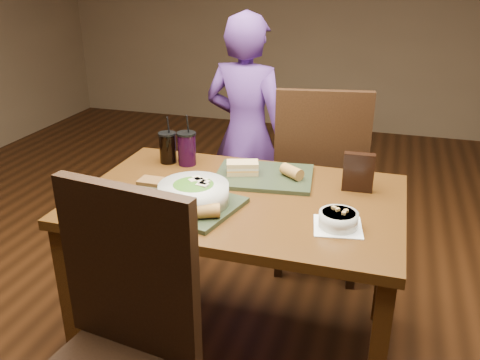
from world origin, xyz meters
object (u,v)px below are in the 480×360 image
(soup_bowl, at_px, (338,219))
(cup_berry, at_px, (187,148))
(diner, at_px, (246,136))
(chip_bag, at_px, (358,172))
(sandwich_near, at_px, (153,186))
(baguette_far, at_px, (292,172))
(dining_table, at_px, (240,216))
(chair_far, at_px, (323,175))
(salad_bowl, at_px, (194,192))
(cup_cola, at_px, (168,147))
(tray_far, at_px, (264,176))
(sandwich_far, at_px, (242,168))
(baguette_near, at_px, (205,211))
(tray_near, at_px, (183,203))
(chair_near, at_px, (116,348))

(soup_bowl, xyz_separation_m, cup_berry, (-0.75, 0.42, 0.05))
(diner, bearing_deg, chip_bag, 143.98)
(sandwich_near, distance_m, baguette_far, 0.59)
(dining_table, distance_m, chair_far, 0.74)
(chip_bag, bearing_deg, cup_berry, 172.01)
(dining_table, xyz_separation_m, salad_bowl, (-0.14, -0.15, 0.15))
(soup_bowl, xyz_separation_m, cup_cola, (-0.85, 0.42, 0.04))
(tray_far, relative_size, sandwich_far, 2.72)
(baguette_near, xyz_separation_m, cup_cola, (-0.38, 0.52, 0.03))
(salad_bowl, xyz_separation_m, baguette_near, (0.09, -0.10, -0.02))
(tray_far, bearing_deg, chip_bag, -2.29)
(sandwich_far, relative_size, baguette_near, 1.48)
(sandwich_far, bearing_deg, cup_berry, 165.54)
(tray_near, relative_size, soup_bowl, 2.15)
(baguette_far, bearing_deg, sandwich_near, -148.10)
(dining_table, xyz_separation_m, sandwich_far, (-0.05, 0.19, 0.14))
(chair_far, height_order, baguette_near, chair_far)
(sandwich_far, distance_m, cup_cola, 0.40)
(salad_bowl, xyz_separation_m, cup_cola, (-0.30, 0.42, 0.01))
(sandwich_far, xyz_separation_m, cup_berry, (-0.29, 0.08, 0.03))
(chair_near, xyz_separation_m, chip_bag, (0.59, 0.98, 0.24))
(cup_berry, relative_size, chip_bag, 1.48)
(dining_table, bearing_deg, chair_far, 70.72)
(soup_bowl, distance_m, sandwich_far, 0.58)
(chair_near, distance_m, diner, 1.70)
(cup_cola, bearing_deg, tray_near, -59.02)
(chair_near, xyz_separation_m, sandwich_far, (0.09, 0.97, 0.21))
(dining_table, bearing_deg, cup_cola, 148.61)
(dining_table, distance_m, cup_berry, 0.47)
(chair_near, xyz_separation_m, salad_bowl, (0.00, 0.63, 0.23))
(salad_bowl, distance_m, baguette_far, 0.48)
(diner, bearing_deg, cup_berry, 90.83)
(cup_cola, xyz_separation_m, cup_berry, (0.10, 0.00, 0.00))
(baguette_far, bearing_deg, chip_bag, -3.51)
(soup_bowl, bearing_deg, chip_bag, 84.01)
(sandwich_near, xyz_separation_m, cup_berry, (-0.01, 0.37, 0.03))
(chair_near, xyz_separation_m, tray_near, (-0.05, 0.63, 0.17))
(sandwich_near, bearing_deg, tray_far, 39.40)
(chair_near, bearing_deg, tray_near, 94.27)
(chair_near, xyz_separation_m, tray_far, (0.19, 0.99, 0.17))
(diner, bearing_deg, baguette_near, 109.00)
(chip_bag, bearing_deg, diner, 131.36)
(soup_bowl, relative_size, baguette_far, 1.88)
(chair_near, distance_m, tray_far, 1.02)
(tray_near, relative_size, salad_bowl, 1.55)
(soup_bowl, height_order, sandwich_far, sandwich_far)
(tray_far, height_order, baguette_near, baguette_near)
(tray_far, xyz_separation_m, cup_berry, (-0.39, 0.06, 0.07))
(chair_far, distance_m, tray_far, 0.55)
(tray_far, height_order, salad_bowl, salad_bowl)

